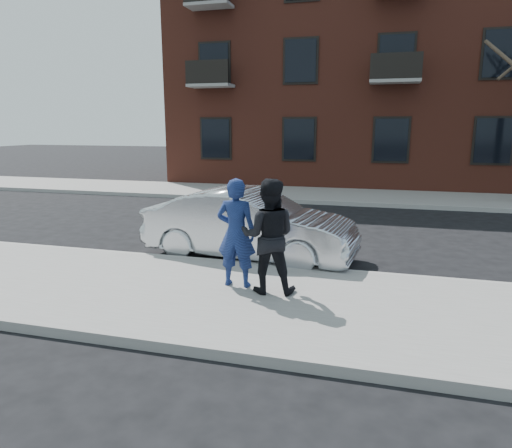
% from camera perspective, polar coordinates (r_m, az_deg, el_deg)
% --- Properties ---
extents(ground, '(100.00, 100.00, 0.00)m').
position_cam_1_polar(ground, '(7.29, 16.31, -10.79)').
color(ground, black).
rests_on(ground, ground).
extents(near_sidewalk, '(50.00, 3.50, 0.15)m').
position_cam_1_polar(near_sidewalk, '(7.03, 16.37, -11.01)').
color(near_sidewalk, gray).
rests_on(near_sidewalk, ground).
extents(near_curb, '(50.00, 0.10, 0.15)m').
position_cam_1_polar(near_curb, '(8.72, 16.21, -6.42)').
color(near_curb, '#999691').
rests_on(near_curb, ground).
extents(far_sidewalk, '(50.00, 3.50, 0.15)m').
position_cam_1_polar(far_sidewalk, '(18.19, 15.88, 3.19)').
color(far_sidewalk, gray).
rests_on(far_sidewalk, ground).
extents(far_curb, '(50.00, 0.10, 0.15)m').
position_cam_1_polar(far_curb, '(16.41, 15.92, 2.25)').
color(far_curb, '#999691').
rests_on(far_curb, ground).
extents(apartment_building, '(24.30, 10.30, 12.30)m').
position_cam_1_polar(apartment_building, '(25.06, 21.50, 19.16)').
color(apartment_building, brown).
rests_on(apartment_building, ground).
extents(silver_sedan, '(4.61, 2.00, 1.47)m').
position_cam_1_polar(silver_sedan, '(9.62, -0.81, -0.09)').
color(silver_sedan, '#B7BABF').
rests_on(silver_sedan, ground).
extents(man_hoodie, '(0.67, 0.50, 1.81)m').
position_cam_1_polar(man_hoodie, '(7.52, -2.48, -1.11)').
color(man_hoodie, navy).
rests_on(man_hoodie, near_sidewalk).
extents(man_peacoat, '(0.99, 0.82, 1.84)m').
position_cam_1_polar(man_peacoat, '(7.23, 1.59, -1.53)').
color(man_peacoat, black).
rests_on(man_peacoat, near_sidewalk).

